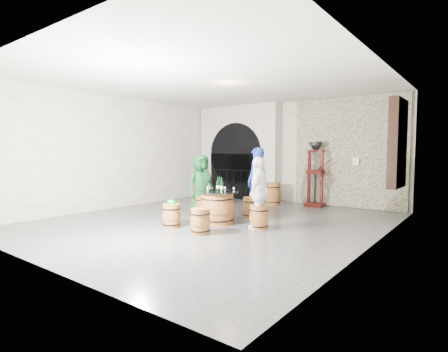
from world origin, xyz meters
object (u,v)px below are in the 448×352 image
Objects in this scene: wine_bottle_left at (218,185)px; side_barrel at (272,194)px; barrel_stool_near_right at (200,221)px; person_white at (259,193)px; person_blue at (257,182)px; barrel_stool_left at (202,206)px; wine_bottle_right at (220,185)px; person_green at (201,185)px; corking_press at (316,169)px; barrel_stool_near_left at (171,216)px; barrel_table at (217,208)px; barrel_stool_far at (251,208)px; wine_bottle_center at (222,186)px; barrel_stool_right at (259,217)px.

side_barrel is (-0.38, 3.15, -0.52)m from wine_bottle_left.
barrel_stool_near_right is 0.33× the size of person_white.
barrel_stool_left is at bearing -128.85° from person_blue.
person_green is at bearing 154.56° from wine_bottle_right.
side_barrel reaches higher than barrel_stool_left.
side_barrel is (-1.43, 3.12, -0.42)m from person_white.
person_white is at bearing -83.62° from corking_press.
person_white reaches higher than wine_bottle_left.
barrel_stool_left is at bearing 104.62° from barrel_stool_near_left.
person_green is at bearing 149.60° from barrel_table.
corking_press reaches higher than barrel_stool_near_left.
person_blue is at bearing 77.48° from barrel_stool_far.
barrel_stool_near_right is (1.27, -1.52, 0.00)m from barrel_stool_left.
barrel_table is 1.06m from barrel_stool_near_right.
barrel_stool_left and barrel_stool_near_left have the same top height.
wine_bottle_left and wine_bottle_center have the same top height.
barrel_stool_right is at bearing 31.79° from barrel_stool_near_left.
barrel_table is 1.13m from person_white.
barrel_stool_right is at bearing -13.23° from barrel_stool_left.
wine_bottle_center is (0.15, -0.07, 0.00)m from wine_bottle_left.
person_blue reaches higher than barrel_stool_far.
person_blue is (0.28, 1.24, 0.50)m from barrel_table.
barrel_stool_near_right is at bearing -79.87° from side_barrel.
wine_bottle_left is at bearing -74.79° from wine_bottle_right.
barrel_stool_right is at bearing -49.29° from barrel_stool_far.
corking_press is (0.62, 3.72, 0.25)m from wine_bottle_center.
person_white is (0.69, 1.06, 0.51)m from barrel_stool_near_right.
person_green is 1.30m from wine_bottle_center.
person_blue reaches higher than person_white.
barrel_stool_right is 0.74× the size of side_barrel.
person_blue is at bearing 74.83° from wine_bottle_right.
wine_bottle_right is at bearing 63.93° from barrel_stool_near_left.
barrel_stool_left is at bearing 151.12° from wine_bottle_left.
person_white is 4.68× the size of wine_bottle_right.
person_blue is 1.16m from wine_bottle_right.
barrel_stool_left is 0.74× the size of side_barrel.
barrel_stool_near_left is 0.33× the size of person_green.
wine_bottle_left is (-1.05, -0.04, 0.61)m from barrel_stool_right.
wine_bottle_center is 3.78m from corking_press.
corking_press is at bearing 80.47° from wine_bottle_center.
side_barrel reaches higher than barrel_stool_right.
barrel_stool_near_left is 1.55× the size of wine_bottle_center.
person_blue is 1.41m from person_white.
barrel_table is at bearing 59.64° from barrel_stool_near_left.
barrel_stool_near_left is at bearing 174.86° from barrel_stool_near_right.
barrel_stool_near_left is (0.38, -1.44, 0.00)m from barrel_stool_left.
barrel_table is 1.06m from barrel_stool_near_left.
corking_press reaches higher than wine_bottle_center.
barrel_table is 1.86× the size of barrel_stool_near_right.
person_white is 1.08m from wine_bottle_right.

